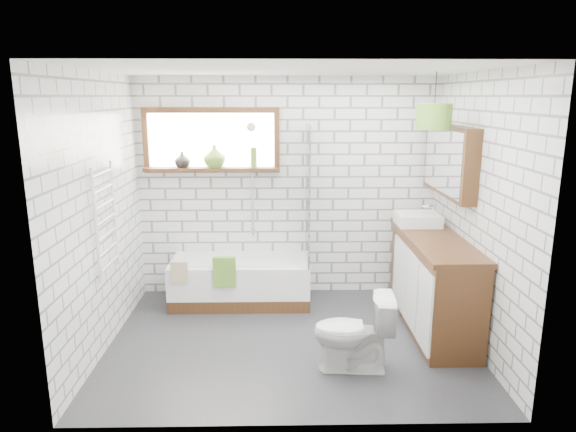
{
  "coord_description": "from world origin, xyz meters",
  "views": [
    {
      "loc": [
        -0.11,
        -4.51,
        2.28
      ],
      "look_at": [
        -0.01,
        0.25,
        1.17
      ],
      "focal_mm": 32.0,
      "sensor_mm": 36.0,
      "label": 1
    }
  ],
  "objects_px": {
    "vanity": "(433,283)",
    "toilet": "(353,332)",
    "bathtub": "(241,281)",
    "basin": "(418,219)",
    "pendant": "(434,116)"
  },
  "relations": [
    {
      "from": "vanity",
      "to": "toilet",
      "type": "height_order",
      "value": "vanity"
    },
    {
      "from": "vanity",
      "to": "bathtub",
      "type": "bearing_deg",
      "value": 160.9
    },
    {
      "from": "basin",
      "to": "pendant",
      "type": "relative_size",
      "value": 1.36
    },
    {
      "from": "vanity",
      "to": "toilet",
      "type": "bearing_deg",
      "value": -138.46
    },
    {
      "from": "basin",
      "to": "pendant",
      "type": "distance_m",
      "value": 1.21
    },
    {
      "from": "bathtub",
      "to": "basin",
      "type": "xyz_separation_m",
      "value": [
        1.91,
        -0.21,
        0.76
      ]
    },
    {
      "from": "pendant",
      "to": "toilet",
      "type": "bearing_deg",
      "value": -135.98
    },
    {
      "from": "bathtub",
      "to": "toilet",
      "type": "bearing_deg",
      "value": -54.63
    },
    {
      "from": "bathtub",
      "to": "pendant",
      "type": "relative_size",
      "value": 4.78
    },
    {
      "from": "bathtub",
      "to": "basin",
      "type": "relative_size",
      "value": 3.51
    },
    {
      "from": "pendant",
      "to": "bathtub",
      "type": "bearing_deg",
      "value": 158.97
    },
    {
      "from": "toilet",
      "to": "pendant",
      "type": "height_order",
      "value": "pendant"
    },
    {
      "from": "bathtub",
      "to": "basin",
      "type": "height_order",
      "value": "basin"
    },
    {
      "from": "basin",
      "to": "pendant",
      "type": "xyz_separation_m",
      "value": [
        -0.05,
        -0.51,
        1.09
      ]
    },
    {
      "from": "bathtub",
      "to": "pendant",
      "type": "height_order",
      "value": "pendant"
    }
  ]
}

